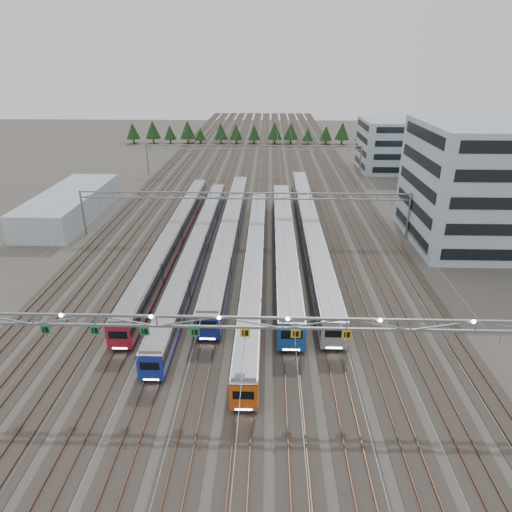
{
  "coord_description": "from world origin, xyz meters",
  "views": [
    {
      "loc": [
        4.25,
        -34.44,
        28.79
      ],
      "look_at": [
        2.53,
        23.35,
        3.5
      ],
      "focal_mm": 32.0,
      "sensor_mm": 36.0,
      "label": 1
    }
  ],
  "objects_px": {
    "train_a": "(174,235)",
    "train_f": "(310,227)",
    "gantry_far": "(253,151)",
    "train_c": "(230,230)",
    "depot_bldg_north": "(402,145)",
    "gantry_mid": "(244,201)",
    "depot_bldg_mid": "(444,172)",
    "train_e": "(284,241)",
    "train_b": "(198,245)",
    "gantry_near": "(219,325)",
    "west_shed": "(70,205)",
    "depot_bldg_south": "(473,185)",
    "train_d": "(255,260)"
  },
  "relations": [
    {
      "from": "train_b",
      "to": "gantry_far",
      "type": "relative_size",
      "value": 1.1
    },
    {
      "from": "train_e",
      "to": "depot_bldg_south",
      "type": "relative_size",
      "value": 2.47
    },
    {
      "from": "gantry_near",
      "to": "depot_bldg_north",
      "type": "height_order",
      "value": "depot_bldg_north"
    },
    {
      "from": "gantry_far",
      "to": "depot_bldg_south",
      "type": "distance_m",
      "value": 59.4
    },
    {
      "from": "depot_bldg_mid",
      "to": "depot_bldg_north",
      "type": "distance_m",
      "value": 26.7
    },
    {
      "from": "gantry_near",
      "to": "train_f",
      "type": "bearing_deg",
      "value": 73.91
    },
    {
      "from": "gantry_near",
      "to": "gantry_far",
      "type": "bearing_deg",
      "value": 89.97
    },
    {
      "from": "depot_bldg_mid",
      "to": "west_shed",
      "type": "xyz_separation_m",
      "value": [
        -77.12,
        -16.93,
        -2.95
      ]
    },
    {
      "from": "gantry_near",
      "to": "west_shed",
      "type": "bearing_deg",
      "value": 124.69
    },
    {
      "from": "gantry_far",
      "to": "depot_bldg_south",
      "type": "xyz_separation_m",
      "value": [
        37.29,
        -46.12,
        3.38
      ]
    },
    {
      "from": "train_e",
      "to": "gantry_far",
      "type": "height_order",
      "value": "gantry_far"
    },
    {
      "from": "gantry_mid",
      "to": "gantry_far",
      "type": "xyz_separation_m",
      "value": [
        0.0,
        45.0,
        0.0
      ]
    },
    {
      "from": "train_a",
      "to": "depot_bldg_south",
      "type": "bearing_deg",
      "value": 4.32
    },
    {
      "from": "train_a",
      "to": "gantry_mid",
      "type": "height_order",
      "value": "gantry_mid"
    },
    {
      "from": "train_f",
      "to": "train_d",
      "type": "bearing_deg",
      "value": -124.05
    },
    {
      "from": "west_shed",
      "to": "gantry_far",
      "type": "bearing_deg",
      "value": 46.02
    },
    {
      "from": "gantry_mid",
      "to": "train_b",
      "type": "bearing_deg",
      "value": -127.28
    },
    {
      "from": "gantry_far",
      "to": "train_a",
      "type": "bearing_deg",
      "value": -102.73
    },
    {
      "from": "train_d",
      "to": "depot_bldg_north",
      "type": "relative_size",
      "value": 2.67
    },
    {
      "from": "train_c",
      "to": "train_e",
      "type": "height_order",
      "value": "train_e"
    },
    {
      "from": "depot_bldg_south",
      "to": "train_b",
      "type": "bearing_deg",
      "value": -170.02
    },
    {
      "from": "train_e",
      "to": "gantry_far",
      "type": "xyz_separation_m",
      "value": [
        -6.75,
        52.66,
        4.19
      ]
    },
    {
      "from": "train_a",
      "to": "depot_bldg_south",
      "type": "height_order",
      "value": "depot_bldg_south"
    },
    {
      "from": "train_d",
      "to": "gantry_far",
      "type": "height_order",
      "value": "gantry_far"
    },
    {
      "from": "train_c",
      "to": "west_shed",
      "type": "bearing_deg",
      "value": 159.21
    },
    {
      "from": "depot_bldg_mid",
      "to": "depot_bldg_south",
      "type": "bearing_deg",
      "value": -101.32
    },
    {
      "from": "train_b",
      "to": "train_a",
      "type": "bearing_deg",
      "value": 137.79
    },
    {
      "from": "train_b",
      "to": "train_c",
      "type": "relative_size",
      "value": 1.03
    },
    {
      "from": "train_c",
      "to": "depot_bldg_north",
      "type": "bearing_deg",
      "value": 52.55
    },
    {
      "from": "depot_bldg_mid",
      "to": "west_shed",
      "type": "bearing_deg",
      "value": -167.62
    },
    {
      "from": "train_e",
      "to": "gantry_mid",
      "type": "distance_m",
      "value": 11.03
    },
    {
      "from": "gantry_near",
      "to": "depot_bldg_mid",
      "type": "bearing_deg",
      "value": 57.2
    },
    {
      "from": "gantry_near",
      "to": "depot_bldg_south",
      "type": "distance_m",
      "value": 54.06
    },
    {
      "from": "train_a",
      "to": "train_f",
      "type": "distance_m",
      "value": 22.83
    },
    {
      "from": "train_c",
      "to": "train_e",
      "type": "relative_size",
      "value": 1.11
    },
    {
      "from": "gantry_mid",
      "to": "west_shed",
      "type": "height_order",
      "value": "gantry_mid"
    },
    {
      "from": "train_c",
      "to": "depot_bldg_north",
      "type": "relative_size",
      "value": 2.75
    },
    {
      "from": "train_b",
      "to": "train_f",
      "type": "height_order",
      "value": "train_f"
    },
    {
      "from": "gantry_far",
      "to": "train_c",
      "type": "bearing_deg",
      "value": -92.7
    },
    {
      "from": "gantry_near",
      "to": "gantry_far",
      "type": "distance_m",
      "value": 85.12
    },
    {
      "from": "train_a",
      "to": "train_f",
      "type": "relative_size",
      "value": 0.91
    },
    {
      "from": "train_b",
      "to": "gantry_near",
      "type": "relative_size",
      "value": 1.1
    },
    {
      "from": "gantry_near",
      "to": "depot_bldg_mid",
      "type": "height_order",
      "value": "depot_bldg_mid"
    },
    {
      "from": "gantry_mid",
      "to": "depot_bldg_mid",
      "type": "relative_size",
      "value": 3.52
    },
    {
      "from": "depot_bldg_north",
      "to": "train_e",
      "type": "bearing_deg",
      "value": -119.05
    },
    {
      "from": "depot_bldg_south",
      "to": "depot_bldg_mid",
      "type": "height_order",
      "value": "depot_bldg_south"
    },
    {
      "from": "train_e",
      "to": "depot_bldg_south",
      "type": "xyz_separation_m",
      "value": [
        30.54,
        6.54,
        7.57
      ]
    },
    {
      "from": "train_c",
      "to": "train_f",
      "type": "xyz_separation_m",
      "value": [
        13.5,
        1.82,
        0.04
      ]
    },
    {
      "from": "train_b",
      "to": "depot_bldg_south",
      "type": "xyz_separation_m",
      "value": [
        44.04,
        7.75,
        7.88
      ]
    },
    {
      "from": "train_c",
      "to": "gantry_mid",
      "type": "xyz_separation_m",
      "value": [
        2.25,
        2.76,
        4.29
      ]
    }
  ]
}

